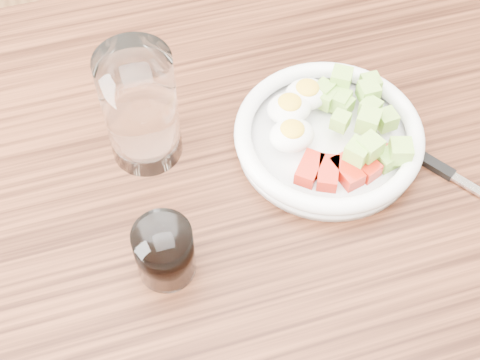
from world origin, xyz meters
TOP-DOWN VIEW (x-y plane):
  - dining_table at (0.00, 0.00)m, footprint 1.50×0.90m
  - bowl at (0.12, 0.05)m, footprint 0.25×0.25m
  - fork at (0.25, -0.03)m, footprint 0.14×0.20m
  - water_glass at (-0.11, 0.11)m, footprint 0.09×0.09m
  - coffee_glass at (-0.12, -0.07)m, footprint 0.07×0.07m

SIDE VIEW (x-z plane):
  - dining_table at x=0.00m, z-range 0.28..1.05m
  - fork at x=0.25m, z-range 0.77..0.78m
  - bowl at x=0.12m, z-range 0.76..0.82m
  - coffee_glass at x=-0.12m, z-range 0.77..0.85m
  - water_glass at x=-0.11m, z-range 0.77..0.94m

